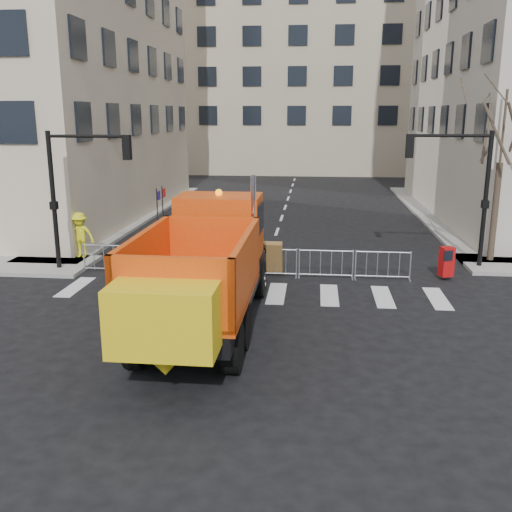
# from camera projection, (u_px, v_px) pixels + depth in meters

# --- Properties ---
(ground) EXTENTS (120.00, 120.00, 0.00)m
(ground) POSITION_uv_depth(u_px,v_px,m) (234.00, 359.00, 14.38)
(ground) COLOR black
(ground) RESTS_ON ground
(sidewalk_back) EXTENTS (64.00, 5.00, 0.15)m
(sidewalk_back) POSITION_uv_depth(u_px,v_px,m) (264.00, 268.00, 22.56)
(sidewalk_back) COLOR gray
(sidewalk_back) RESTS_ON ground
(building_far) EXTENTS (30.00, 18.00, 24.00)m
(building_far) POSITION_uv_depth(u_px,v_px,m) (300.00, 56.00, 61.61)
(building_far) COLOR tan
(building_far) RESTS_ON ground
(traffic_light_left) EXTENTS (0.18, 0.18, 5.40)m
(traffic_light_left) POSITION_uv_depth(u_px,v_px,m) (54.00, 203.00, 21.76)
(traffic_light_left) COLOR black
(traffic_light_left) RESTS_ON ground
(traffic_light_right) EXTENTS (0.18, 0.18, 5.40)m
(traffic_light_right) POSITION_uv_depth(u_px,v_px,m) (485.00, 202.00, 22.03)
(traffic_light_right) COLOR black
(traffic_light_right) RESTS_ON ground
(crowd_barriers) EXTENTS (12.60, 0.60, 1.10)m
(crowd_barriers) POSITION_uv_depth(u_px,v_px,m) (242.00, 262.00, 21.65)
(crowd_barriers) COLOR #9EA0A5
(crowd_barriers) RESTS_ON ground
(street_tree) EXTENTS (3.00, 3.00, 7.50)m
(street_tree) POSITION_uv_depth(u_px,v_px,m) (499.00, 172.00, 22.67)
(street_tree) COLOR #382B21
(street_tree) RESTS_ON ground
(plow_truck) EXTENTS (3.60, 11.02, 4.27)m
(plow_truck) POSITION_uv_depth(u_px,v_px,m) (205.00, 266.00, 15.88)
(plow_truck) COLOR black
(plow_truck) RESTS_ON ground
(cop_a) EXTENTS (0.85, 0.84, 1.98)m
(cop_a) POSITION_uv_depth(u_px,v_px,m) (202.00, 253.00, 21.11)
(cop_a) COLOR black
(cop_a) RESTS_ON ground
(cop_b) EXTENTS (0.87, 0.69, 1.73)m
(cop_b) POSITION_uv_depth(u_px,v_px,m) (213.00, 257.00, 21.10)
(cop_b) COLOR black
(cop_b) RESTS_ON ground
(cop_c) EXTENTS (1.01, 1.22, 1.95)m
(cop_c) POSITION_uv_depth(u_px,v_px,m) (256.00, 255.00, 20.91)
(cop_c) COLOR black
(cop_c) RESTS_ON ground
(worker) EXTENTS (1.25, 0.75, 1.89)m
(worker) POSITION_uv_depth(u_px,v_px,m) (80.00, 235.00, 23.77)
(worker) COLOR yellow
(worker) RESTS_ON sidewalk_back
(newspaper_box) EXTENTS (0.55, 0.52, 1.10)m
(newspaper_box) POSITION_uv_depth(u_px,v_px,m) (446.00, 262.00, 21.05)
(newspaper_box) COLOR #B50D0F
(newspaper_box) RESTS_ON sidewalk_back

